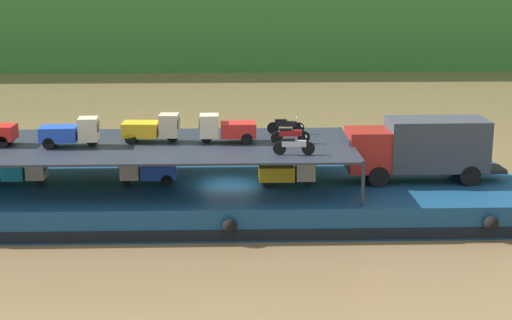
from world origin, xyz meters
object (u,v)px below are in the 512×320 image
at_px(mini_truck_upper_bow, 227,128).
at_px(motorcycle_upper_stbd, 285,125).
at_px(covered_lorry, 420,147).
at_px(mini_truck_lower_mid, 288,171).
at_px(mini_truck_lower_aft, 147,170).
at_px(motorcycle_upper_centre, 290,135).
at_px(cargo_barge, 229,199).
at_px(mini_truck_lower_stern, 19,170).
at_px(mini_truck_upper_mid, 71,132).
at_px(motorcycle_upper_port, 294,145).
at_px(mini_truck_upper_fore, 152,128).

distance_m(mini_truck_upper_bow, motorcycle_upper_stbd, 3.56).
distance_m(covered_lorry, mini_truck_lower_mid, 6.64).
xyz_separation_m(covered_lorry, mini_truck_lower_aft, (-13.38, -0.06, -1.00)).
height_order(mini_truck_upper_bow, motorcycle_upper_stbd, mini_truck_upper_bow).
bearing_deg(motorcycle_upper_centre, mini_truck_lower_aft, 177.79).
bearing_deg(mini_truck_lower_aft, cargo_barge, -4.09).
relative_size(mini_truck_lower_stern, mini_truck_upper_mid, 0.98).
relative_size(mini_truck_lower_aft, motorcycle_upper_port, 1.46).
distance_m(cargo_barge, mini_truck_upper_fore, 5.11).
bearing_deg(covered_lorry, motorcycle_upper_stbd, 163.14).
relative_size(mini_truck_upper_bow, motorcycle_upper_stbd, 1.45).
distance_m(mini_truck_lower_aft, mini_truck_upper_fore, 2.04).
bearing_deg(mini_truck_upper_bow, cargo_barge, -74.53).
relative_size(mini_truck_lower_mid, mini_truck_upper_mid, 0.98).
distance_m(mini_truck_upper_mid, motorcycle_upper_stbd, 10.67).
height_order(covered_lorry, motorcycle_upper_centre, covered_lorry).
bearing_deg(mini_truck_lower_mid, mini_truck_lower_stern, 177.22).
height_order(mini_truck_lower_aft, mini_truck_upper_mid, mini_truck_upper_mid).
relative_size(cargo_barge, mini_truck_lower_aft, 10.33).
bearing_deg(mini_truck_lower_stern, mini_truck_upper_fore, 1.81).
xyz_separation_m(covered_lorry, motorcycle_upper_centre, (-6.44, -0.33, 0.74)).
relative_size(mini_truck_upper_fore, mini_truck_upper_bow, 1.01).
bearing_deg(mini_truck_upper_mid, motorcycle_upper_port, -10.99).
relative_size(cargo_barge, covered_lorry, 3.64).
distance_m(mini_truck_upper_fore, motorcycle_upper_stbd, 6.82).
bearing_deg(motorcycle_upper_centre, mini_truck_upper_bow, 172.89).
height_order(mini_truck_upper_fore, motorcycle_upper_stbd, mini_truck_upper_fore).
bearing_deg(mini_truck_lower_mid, mini_truck_upper_bow, 167.99).
distance_m(mini_truck_lower_mid, mini_truck_upper_mid, 10.51).
height_order(cargo_barge, motorcycle_upper_stbd, motorcycle_upper_stbd).
xyz_separation_m(covered_lorry, mini_truck_lower_mid, (-6.54, -0.58, -1.00)).
height_order(cargo_barge, covered_lorry, covered_lorry).
relative_size(cargo_barge, motorcycle_upper_port, 15.10).
distance_m(motorcycle_upper_centre, motorcycle_upper_stbd, 2.30).
relative_size(cargo_barge, motorcycle_upper_stbd, 15.10).
height_order(mini_truck_upper_mid, motorcycle_upper_port, mini_truck_upper_mid).
height_order(mini_truck_upper_mid, mini_truck_upper_fore, same).
distance_m(mini_truck_lower_stern, motorcycle_upper_centre, 13.25).
xyz_separation_m(mini_truck_lower_stern, motorcycle_upper_centre, (13.13, -0.39, 1.74)).
height_order(mini_truck_lower_mid, motorcycle_upper_port, motorcycle_upper_port).
xyz_separation_m(mini_truck_upper_bow, motorcycle_upper_port, (3.03, -2.68, -0.26)).
xyz_separation_m(mini_truck_upper_fore, mini_truck_upper_bow, (3.62, -0.21, 0.00)).
bearing_deg(motorcycle_upper_centre, cargo_barge, -179.64).
bearing_deg(cargo_barge, mini_truck_upper_mid, -178.01).
xyz_separation_m(covered_lorry, mini_truck_lower_stern, (-19.57, 0.06, -1.00)).
xyz_separation_m(motorcycle_upper_port, motorcycle_upper_centre, (0.02, 2.30, 0.00)).
bearing_deg(motorcycle_upper_stbd, cargo_barge, -141.05).
xyz_separation_m(cargo_barge, covered_lorry, (9.38, 0.35, 2.45)).
bearing_deg(mini_truck_upper_fore, mini_truck_lower_mid, -7.26).
distance_m(mini_truck_lower_aft, motorcycle_upper_stbd, 7.38).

